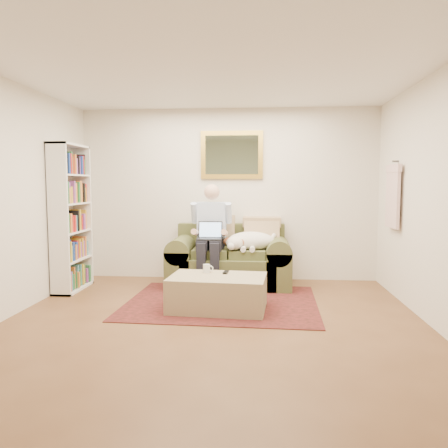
# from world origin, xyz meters

# --- Properties ---
(room_shell) EXTENTS (4.51, 5.00, 2.61)m
(room_shell) POSITION_xyz_m (0.00, 0.35, 1.30)
(room_shell) COLOR brown
(room_shell) RESTS_ON ground
(rug) EXTENTS (2.38, 1.94, 0.01)m
(rug) POSITION_xyz_m (0.02, 1.09, 0.01)
(rug) COLOR black
(rug) RESTS_ON room_shell
(sofa) EXTENTS (1.73, 0.88, 1.04)m
(sofa) POSITION_xyz_m (0.06, 2.03, 0.30)
(sofa) COLOR #484F2A
(sofa) RESTS_ON room_shell
(seated_man) EXTENTS (0.57, 0.82, 1.46)m
(seated_man) POSITION_xyz_m (-0.20, 1.87, 0.73)
(seated_man) COLOR #8CA5D8
(seated_man) RESTS_ON sofa
(laptop) EXTENTS (0.34, 0.27, 0.24)m
(laptop) POSITION_xyz_m (-0.20, 1.80, 0.76)
(laptop) COLOR black
(laptop) RESTS_ON seated_man
(sleeping_dog) EXTENTS (0.71, 0.45, 0.27)m
(sleeping_dog) POSITION_xyz_m (0.37, 1.94, 0.66)
(sleeping_dog) COLOR white
(sleeping_dog) RESTS_ON sofa
(ottoman) EXTENTS (1.15, 0.78, 0.40)m
(ottoman) POSITION_xyz_m (0.00, 0.78, 0.20)
(ottoman) COLOR tan
(ottoman) RESTS_ON room_shell
(coffee_mug) EXTENTS (0.08, 0.08, 0.10)m
(coffee_mug) POSITION_xyz_m (-0.15, 0.97, 0.45)
(coffee_mug) COLOR white
(coffee_mug) RESTS_ON ottoman
(tv_remote) EXTENTS (0.07, 0.15, 0.02)m
(tv_remote) POSITION_xyz_m (0.08, 0.95, 0.41)
(tv_remote) COLOR black
(tv_remote) RESTS_ON ottoman
(bookshelf) EXTENTS (0.28, 0.80, 2.00)m
(bookshelf) POSITION_xyz_m (-2.10, 1.60, 1.00)
(bookshelf) COLOR white
(bookshelf) RESTS_ON room_shell
(wall_mirror) EXTENTS (0.94, 0.04, 0.72)m
(wall_mirror) POSITION_xyz_m (0.06, 2.47, 1.90)
(wall_mirror) COLOR gold
(wall_mirror) RESTS_ON room_shell
(hanging_shirt) EXTENTS (0.06, 0.52, 0.90)m
(hanging_shirt) POSITION_xyz_m (2.19, 1.60, 1.35)
(hanging_shirt) COLOR beige
(hanging_shirt) RESTS_ON room_shell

